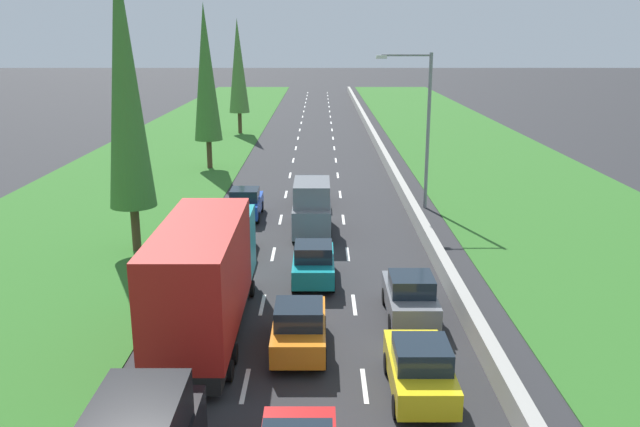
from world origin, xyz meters
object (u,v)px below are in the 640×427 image
(teal_hatchback_centre_lane, at_px, (313,263))
(green_hatchback_left_lane, at_px, (232,238))
(black_hatchback_centre_lane, at_px, (310,191))
(poplar_tree_third, at_px, (205,73))
(orange_hatchback_centre_lane, at_px, (299,327))
(poplar_tree_fourth, at_px, (237,66))
(grey_van_centre_lane, at_px, (311,208))
(grey_hatchback_right_lane, at_px, (409,296))
(yellow_hatchback_right_lane, at_px, (419,368))
(street_light_mast, at_px, (422,120))
(poplar_tree_second, at_px, (124,80))
(blue_hatchback_left_lane, at_px, (245,203))
(red_box_truck_left_lane, at_px, (205,275))

(teal_hatchback_centre_lane, bearing_deg, green_hatchback_left_lane, 138.26)
(black_hatchback_centre_lane, height_order, poplar_tree_third, poplar_tree_third)
(orange_hatchback_centre_lane, bearing_deg, poplar_tree_fourth, 98.89)
(grey_van_centre_lane, relative_size, black_hatchback_centre_lane, 1.26)
(grey_van_centre_lane, bearing_deg, grey_hatchback_right_lane, -70.74)
(green_hatchback_left_lane, relative_size, grey_van_centre_lane, 0.80)
(yellow_hatchback_right_lane, xyz_separation_m, green_hatchback_left_lane, (-6.87, 12.33, 0.00))
(street_light_mast, bearing_deg, grey_hatchback_right_lane, -99.51)
(poplar_tree_fourth, bearing_deg, poplar_tree_second, -90.54)
(black_hatchback_centre_lane, relative_size, poplar_tree_fourth, 0.34)
(orange_hatchback_centre_lane, relative_size, green_hatchback_left_lane, 1.00)
(black_hatchback_centre_lane, bearing_deg, orange_hatchback_centre_lane, -90.36)
(poplar_tree_fourth, bearing_deg, poplar_tree_third, -90.48)
(blue_hatchback_left_lane, relative_size, poplar_tree_third, 0.32)
(black_hatchback_centre_lane, bearing_deg, red_box_truck_left_lane, -100.27)
(grey_van_centre_lane, height_order, poplar_tree_second, poplar_tree_second)
(poplar_tree_second, bearing_deg, grey_van_centre_lane, 18.25)
(green_hatchback_left_lane, xyz_separation_m, grey_hatchback_right_lane, (7.30, -7.02, 0.00))
(green_hatchback_left_lane, xyz_separation_m, street_light_mast, (9.96, 8.85, 4.40))
(grey_hatchback_right_lane, bearing_deg, poplar_tree_second, 147.11)
(teal_hatchback_centre_lane, height_order, poplar_tree_second, poplar_tree_second)
(teal_hatchback_centre_lane, distance_m, grey_hatchback_right_lane, 5.07)
(black_hatchback_centre_lane, bearing_deg, grey_hatchback_right_lane, -77.11)
(grey_van_centre_lane, relative_size, street_light_mast, 0.54)
(yellow_hatchback_right_lane, bearing_deg, orange_hatchback_centre_lane, 142.19)
(poplar_tree_second, bearing_deg, blue_hatchback_left_lane, 52.19)
(red_box_truck_left_lane, xyz_separation_m, blue_hatchback_left_lane, (-0.36, 15.05, -1.35))
(orange_hatchback_centre_lane, height_order, poplar_tree_fourth, poplar_tree_fourth)
(orange_hatchback_centre_lane, height_order, grey_hatchback_right_lane, same)
(green_hatchback_left_lane, bearing_deg, teal_hatchback_centre_lane, -41.74)
(red_box_truck_left_lane, height_order, blue_hatchback_left_lane, red_box_truck_left_lane)
(green_hatchback_left_lane, xyz_separation_m, teal_hatchback_centre_lane, (3.78, -3.37, 0.00))
(teal_hatchback_centre_lane, bearing_deg, yellow_hatchback_right_lane, -70.96)
(grey_hatchback_right_lane, relative_size, grey_van_centre_lane, 0.80)
(red_box_truck_left_lane, relative_size, poplar_tree_second, 0.68)
(poplar_tree_third, bearing_deg, poplar_tree_second, -90.61)
(poplar_tree_third, bearing_deg, blue_hatchback_left_lane, -73.17)
(black_hatchback_centre_lane, bearing_deg, poplar_tree_second, -132.71)
(poplar_tree_third, bearing_deg, grey_hatchback_right_lane, -67.16)
(orange_hatchback_centre_lane, relative_size, black_hatchback_centre_lane, 1.00)
(green_hatchback_left_lane, height_order, teal_hatchback_centre_lane, same)
(yellow_hatchback_right_lane, bearing_deg, poplar_tree_fourth, 102.16)
(orange_hatchback_centre_lane, xyz_separation_m, poplar_tree_third, (-7.84, 30.53, 6.38))
(orange_hatchback_centre_lane, distance_m, poplar_tree_third, 32.16)
(poplar_tree_second, relative_size, poplar_tree_third, 1.13)
(orange_hatchback_centre_lane, distance_m, grey_van_centre_lane, 13.10)
(grey_hatchback_right_lane, bearing_deg, poplar_tree_fourth, 104.00)
(green_hatchback_left_lane, height_order, poplar_tree_fourth, poplar_tree_fourth)
(teal_hatchback_centre_lane, distance_m, poplar_tree_fourth, 44.08)
(red_box_truck_left_lane, distance_m, poplar_tree_fourth, 48.44)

